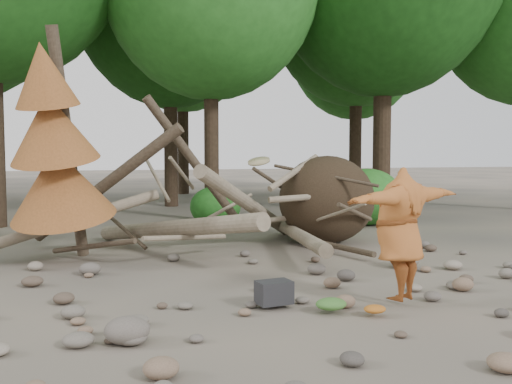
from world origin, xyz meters
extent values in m
plane|color=#514C44|center=(0.00, 0.00, 0.00)|extent=(120.00, 120.00, 0.00)
ellipsoid|color=#332619|center=(2.60, 4.30, 0.99)|extent=(2.20, 1.87, 1.98)
cylinder|color=gray|center=(-1.00, 3.70, 0.55)|extent=(2.61, 5.11, 1.08)
cylinder|color=gray|center=(0.80, 4.20, 0.90)|extent=(3.18, 3.71, 1.90)
cylinder|color=brown|center=(-2.20, 4.60, 1.40)|extent=(3.08, 1.91, 2.49)
cylinder|color=gray|center=(1.60, 3.50, 0.35)|extent=(1.13, 4.98, 0.43)
cylinder|color=brown|center=(-0.30, 4.80, 1.80)|extent=(2.39, 1.03, 2.89)
cylinder|color=gray|center=(-3.00, 4.00, 0.70)|extent=(3.71, 0.86, 1.20)
cylinder|color=#4C3F30|center=(-2.50, 3.50, 0.30)|extent=(1.52, 1.70, 0.49)
cylinder|color=gray|center=(0.20, 4.40, 0.80)|extent=(1.57, 0.85, 0.69)
cylinder|color=#4C3F30|center=(1.80, 4.90, 1.20)|extent=(1.92, 1.25, 1.10)
cylinder|color=gray|center=(-1.20, 4.20, 1.50)|extent=(0.37, 1.42, 0.85)
cylinder|color=#4C3F30|center=(2.20, 3.20, 0.15)|extent=(0.79, 2.54, 0.12)
cylinder|color=gray|center=(-0.80, 3.10, 0.45)|extent=(1.78, 1.11, 0.29)
cylinder|color=#4C3F30|center=(-2.90, 3.80, 2.20)|extent=(0.67, 1.13, 4.35)
cone|color=brown|center=(-3.06, 3.49, 1.50)|extent=(2.06, 2.13, 1.86)
cone|color=brown|center=(-3.16, 3.28, 2.50)|extent=(1.71, 1.78, 1.65)
cone|color=brown|center=(-3.26, 3.09, 3.40)|extent=(1.23, 1.30, 1.41)
cylinder|color=#38281C|center=(1.00, 9.20, 3.57)|extent=(0.44, 0.44, 7.14)
cylinder|color=#38281C|center=(7.00, 9.80, 4.72)|extent=(0.60, 0.60, 9.45)
cylinder|color=#38281C|center=(0.50, 14.20, 4.27)|extent=(0.52, 0.52, 8.54)
cylinder|color=#38281C|center=(8.00, 13.80, 4.06)|extent=(0.50, 0.50, 8.12)
cylinder|color=#38281C|center=(2.00, 20.50, 4.38)|extent=(0.54, 0.54, 8.75)
ellipsoid|color=#2E7E27|center=(2.00, 20.50, 9.00)|extent=(8.00, 8.00, 10.00)
cylinder|color=#38281C|center=(11.00, 20.00, 3.92)|extent=(0.46, 0.46, 7.84)
ellipsoid|color=#246A1E|center=(11.00, 20.00, 8.06)|extent=(7.17, 7.17, 8.60)
ellipsoid|color=#246A1E|center=(0.80, 7.80, 0.56)|extent=(1.40, 1.40, 1.12)
ellipsoid|color=#2E7E27|center=(5.00, 7.00, 0.80)|extent=(2.00, 2.00, 1.60)
imported|color=#A85A26|center=(1.42, -0.81, 0.97)|extent=(2.25, 1.37, 1.78)
cylinder|color=#8D8059|center=(-0.64, -1.11, 1.95)|extent=(0.33, 0.33, 0.14)
cube|color=black|center=(-0.23, -0.47, 0.15)|extent=(0.49, 0.36, 0.30)
ellipsoid|color=#3B6C2B|center=(0.38, -0.93, 0.08)|extent=(0.40, 0.34, 0.15)
ellipsoid|color=#A45A1C|center=(0.84, -1.22, 0.05)|extent=(0.28, 0.23, 0.10)
ellipsoid|color=#655C54|center=(-2.19, -1.35, 0.15)|extent=(0.49, 0.44, 0.30)
ellipsoid|color=gray|center=(2.82, 1.36, 0.17)|extent=(0.56, 0.50, 0.33)
camera|label=1|loc=(-2.57, -7.50, 2.06)|focal=40.00mm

